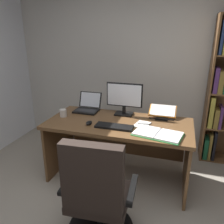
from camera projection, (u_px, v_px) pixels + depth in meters
name	position (u px, v px, depth m)	size (l,w,h in m)	color
wall_back	(149.00, 66.00, 3.42)	(4.84, 0.12, 2.52)	beige
desk	(120.00, 135.00, 2.76)	(1.68, 0.79, 0.75)	brown
office_chair	(97.00, 200.00, 1.87)	(0.64, 0.60, 1.00)	black
monitor	(124.00, 99.00, 2.80)	(0.45, 0.16, 0.41)	black
laptop	(88.00, 107.00, 3.00)	(0.31, 0.31, 0.23)	black
keyboard	(114.00, 127.00, 2.47)	(0.42, 0.15, 0.02)	black
computer_mouse	(89.00, 123.00, 2.55)	(0.06, 0.10, 0.04)	black
reading_stand_with_book	(162.00, 112.00, 2.76)	(0.33, 0.25, 0.13)	black
open_binder	(158.00, 134.00, 2.29)	(0.53, 0.38, 0.02)	green
notepad	(142.00, 124.00, 2.54)	(0.15, 0.21, 0.01)	white
pen	(144.00, 124.00, 2.54)	(0.01, 0.01, 0.14)	black
coffee_mug	(63.00, 113.00, 2.79)	(0.09, 0.09, 0.09)	silver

